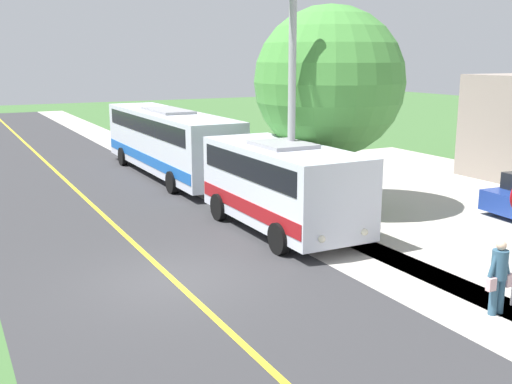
{
  "coord_description": "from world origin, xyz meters",
  "views": [
    {
      "loc": [
        4.72,
        13.46,
        5.38
      ],
      "look_at": [
        -3.5,
        -2.3,
        1.4
      ],
      "focal_mm": 42.72,
      "sensor_mm": 36.0,
      "label": 1
    }
  ],
  "objects": [
    {
      "name": "ground_plane",
      "position": [
        0.0,
        0.0,
        0.0
      ],
      "size": [
        120.0,
        120.0,
        0.0
      ],
      "primitive_type": "plane",
      "color": "#3D6633"
    },
    {
      "name": "road_surface",
      "position": [
        0.0,
        0.0,
        0.0
      ],
      "size": [
        8.0,
        100.0,
        0.01
      ],
      "primitive_type": "cube",
      "color": "#333335",
      "rests_on": "ground"
    },
    {
      "name": "sidewalk",
      "position": [
        -5.2,
        0.0,
        0.0
      ],
      "size": [
        2.4,
        100.0,
        0.01
      ],
      "primitive_type": "cube",
      "color": "#B2ADA3",
      "rests_on": "ground"
    },
    {
      "name": "road_centre_line",
      "position": [
        0.0,
        0.0,
        0.01
      ],
      "size": [
        0.16,
        100.0,
        0.0
      ],
      "primitive_type": "cube",
      "color": "gold",
      "rests_on": "ground"
    },
    {
      "name": "shuttle_bus_front",
      "position": [
        -4.56,
        -2.57,
        1.54
      ],
      "size": [
        2.77,
        6.66,
        2.79
      ],
      "color": "silver",
      "rests_on": "ground"
    },
    {
      "name": "transit_bus_rear",
      "position": [
        -4.49,
        -12.79,
        1.68
      ],
      "size": [
        2.62,
        11.78,
        3.05
      ],
      "color": "silver",
      "rests_on": "ground"
    },
    {
      "name": "pedestrian_with_bags",
      "position": [
        -5.42,
        5.09,
        0.87
      ],
      "size": [
        0.72,
        0.34,
        1.64
      ],
      "color": "#335972",
      "rests_on": "ground"
    },
    {
      "name": "street_light_pole",
      "position": [
        -4.87,
        -2.78,
        4.18
      ],
      "size": [
        1.97,
        0.24,
        7.56
      ],
      "color": "#9E9EA3",
      "rests_on": "ground"
    },
    {
      "name": "tree_curbside",
      "position": [
        -7.4,
        -4.3,
        4.49
      ],
      "size": [
        5.22,
        5.22,
        7.11
      ],
      "color": "brown",
      "rests_on": "ground"
    }
  ]
}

